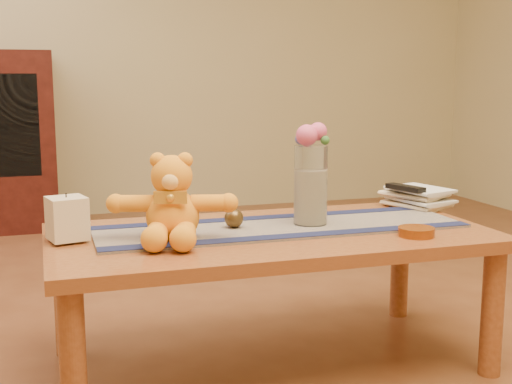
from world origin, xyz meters
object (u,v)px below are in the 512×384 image
object	(u,v)px
teddy_bear	(172,198)
amber_dish	(416,232)
book_bottom	(403,207)
glass_vase	(311,185)
pillar_candle	(67,218)
tv_remote	(405,188)
bronze_ball	(234,218)

from	to	relation	value
teddy_bear	amber_dish	xyz separation A→B (m)	(0.73, -0.17, -0.12)
book_bottom	glass_vase	bearing A→B (deg)	178.72
pillar_candle	glass_vase	size ratio (longest dim) A/B	0.49
book_bottom	tv_remote	world-z (taller)	tv_remote
pillar_candle	glass_vase	bearing A→B (deg)	-1.25
pillar_candle	amber_dish	world-z (taller)	pillar_candle
amber_dish	glass_vase	bearing A→B (deg)	137.40
bronze_ball	glass_vase	bearing A→B (deg)	-4.15
bronze_ball	tv_remote	xyz separation A→B (m)	(0.70, 0.13, 0.05)
teddy_bear	bronze_ball	size ratio (longest dim) A/B	5.84
teddy_bear	bronze_ball	bearing A→B (deg)	37.88
book_bottom	amber_dish	xyz separation A→B (m)	(-0.18, -0.39, 0.00)
teddy_bear	pillar_candle	world-z (taller)	teddy_bear
book_bottom	teddy_bear	bearing A→B (deg)	172.96
glass_vase	book_bottom	distance (m)	0.48
amber_dish	book_bottom	bearing A→B (deg)	65.78
teddy_bear	book_bottom	xyz separation A→B (m)	(0.91, 0.22, -0.12)
bronze_ball	amber_dish	xyz separation A→B (m)	(0.52, -0.26, -0.03)
teddy_bear	pillar_candle	distance (m)	0.32
teddy_bear	book_bottom	size ratio (longest dim) A/B	1.63
tv_remote	book_bottom	bearing A→B (deg)	90.00
glass_vase	amber_dish	xyz separation A→B (m)	(0.26, -0.24, -0.12)
bronze_ball	amber_dish	bearing A→B (deg)	-26.40
bronze_ball	book_bottom	distance (m)	0.71
teddy_bear	book_bottom	world-z (taller)	teddy_bear
tv_remote	glass_vase	bearing A→B (deg)	-179.52
glass_vase	teddy_bear	bearing A→B (deg)	-171.67
teddy_bear	glass_vase	size ratio (longest dim) A/B	1.39
book_bottom	tv_remote	bearing A→B (deg)	-93.00
pillar_candle	amber_dish	size ratio (longest dim) A/B	1.13
bronze_ball	amber_dish	size ratio (longest dim) A/B	0.55
book_bottom	amber_dish	bearing A→B (deg)	-135.14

